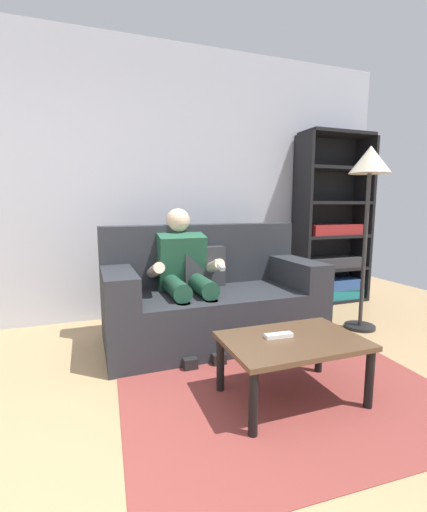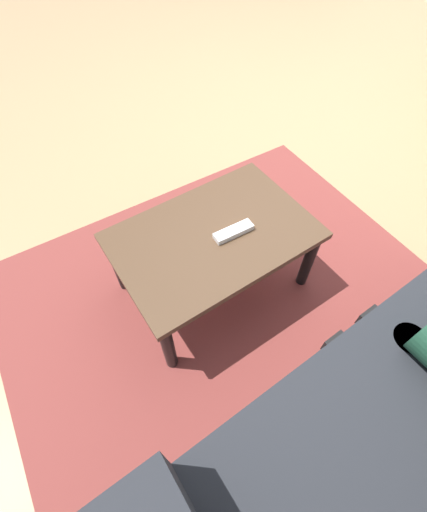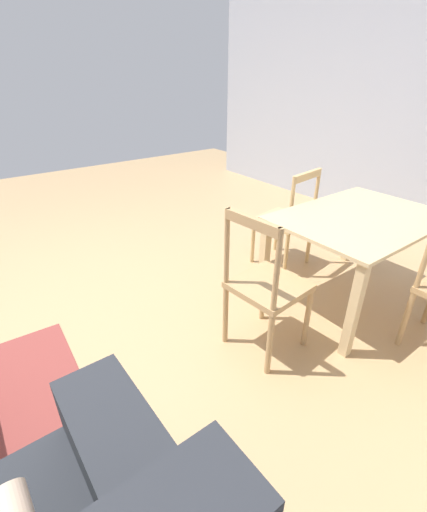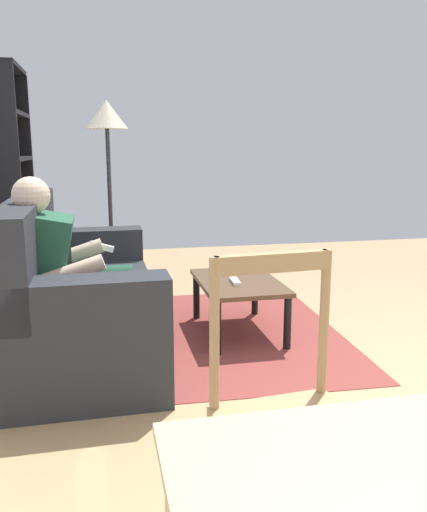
{
  "view_description": "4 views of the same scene",
  "coord_description": "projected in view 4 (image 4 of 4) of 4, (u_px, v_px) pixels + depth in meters",
  "views": [
    {
      "loc": [
        0.24,
        -0.94,
        1.17
      ],
      "look_at": [
        1.21,
        1.79,
        0.74
      ],
      "focal_mm": 24.35,
      "sensor_mm": 36.0,
      "label": 1
    },
    {
      "loc": [
        1.85,
        1.51,
        1.47
      ],
      "look_at": [
        1.34,
        0.75,
        0.23
      ],
      "focal_mm": 24.24,
      "sensor_mm": 36.0,
      "label": 2
    },
    {
      "loc": [
        0.6,
        2.39,
        1.65
      ],
      "look_at": [
        -0.24,
        1.27,
        0.9
      ],
      "focal_mm": 24.26,
      "sensor_mm": 36.0,
      "label": 3
    },
    {
      "loc": [
        -2.11,
        1.67,
        1.3
      ],
      "look_at": [
        -0.24,
        1.27,
        0.9
      ],
      "focal_mm": 36.97,
      "sensor_mm": 36.0,
      "label": 4
    }
  ],
  "objects": [
    {
      "name": "person_lounging",
      "position": [
        74.0,
        270.0,
        3.06
      ],
      "size": [
        0.59,
        0.86,
        1.14
      ],
      "color": "#23563D",
      "rests_on": "ground_plane"
    },
    {
      "name": "area_rug",
      "position": [
        238.0,
        332.0,
        3.75
      ],
      "size": [
        2.05,
        1.48,
        0.01
      ],
      "primitive_type": "cube",
      "rotation": [
        0.0,
        0.0,
        -0.04
      ],
      "color": "brown",
      "rests_on": "ground_plane"
    },
    {
      "name": "coffee_table",
      "position": [
        238.0,
        288.0,
        3.69
      ],
      "size": [
        0.82,
        0.55,
        0.38
      ],
      "color": "brown",
      "rests_on": "ground_plane"
    },
    {
      "name": "tv_remote",
      "position": [
        235.0,
        281.0,
        3.6
      ],
      "size": [
        0.17,
        0.06,
        0.02
      ],
      "primitive_type": "cube",
      "rotation": [
        0.0,
        0.0,
        1.51
      ],
      "color": "white",
      "rests_on": "coffee_table"
    },
    {
      "name": "dining_chair_facing_couch",
      "position": [
        290.0,
        426.0,
        1.59
      ],
      "size": [
        0.46,
        0.46,
        0.97
      ],
      "color": "tan",
      "rests_on": "ground_plane"
    },
    {
      "name": "floor_lamp",
      "position": [
        107.0,
        132.0,
        4.53
      ],
      "size": [
        0.36,
        0.36,
        1.69
      ],
      "color": "black",
      "rests_on": "ground_plane"
    },
    {
      "name": "couch",
      "position": [
        75.0,
        298.0,
        3.33
      ],
      "size": [
        1.83,
        0.88,
        0.99
      ],
      "color": "#282B30",
      "rests_on": "ground_plane"
    },
    {
      "name": "bookshelf",
      "position": [
        7.0,
        206.0,
        4.8
      ],
      "size": [
        0.91,
        0.36,
        1.99
      ],
      "color": "black",
      "rests_on": "ground_plane"
    }
  ]
}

